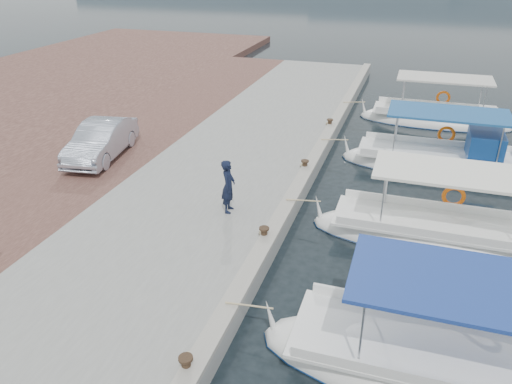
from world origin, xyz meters
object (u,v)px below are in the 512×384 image
fishing_caique_e (434,121)px  fisherman (228,186)px  fishing_caique_d (438,163)px  fishing_caique_c (439,237)px  fishing_caique_b (449,370)px  parked_car (101,140)px

fishing_caique_e → fisherman: 13.75m
fishing_caique_d → fisherman: fishing_caique_d is taller
fisherman → fishing_caique_c: bearing=-88.6°
fishing_caique_b → fishing_caique_c: size_ratio=1.04×
fishing_caique_c → parked_car: size_ratio=1.82×
fishing_caique_c → fisherman: 6.28m
fishing_caique_c → parked_car: bearing=172.4°
fishing_caique_c → fishing_caique_d: (0.02, 5.65, 0.07)m
fishing_caique_c → fisherman: bearing=-170.9°
fishing_caique_d → parked_car: fishing_caique_d is taller
fisherman → parked_car: (-6.08, 2.59, -0.15)m
fishing_caique_d → fisherman: bearing=-132.7°
fishing_caique_d → fishing_caique_e: 5.71m
fishing_caique_d → parked_car: 12.87m
fishing_caique_c → fishing_caique_e: same height
fishing_caique_c → fishing_caique_d: 5.65m
fishing_caique_b → fishing_caique_d: bearing=90.8°
fishing_caique_b → fisherman: (-6.26, 4.26, 1.20)m
fishing_caique_e → parked_car: size_ratio=1.75×
fishing_caique_e → fisherman: bearing=-115.8°
fishing_caique_c → fisherman: fishing_caique_c is taller
fishing_caique_c → parked_car: 12.32m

